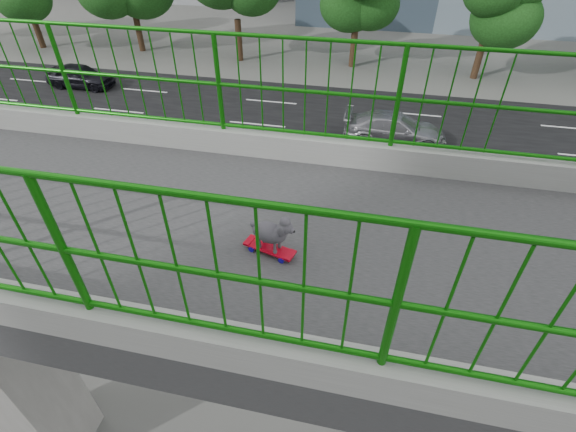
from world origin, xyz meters
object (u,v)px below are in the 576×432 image
at_px(car_2, 457,170).
at_px(car_4, 80,76).
at_px(poodle, 271,232).
at_px(skateboard, 270,249).
at_px(car_3, 395,129).

xyz_separation_m(car_2, car_4, (-6.40, -21.55, 0.03)).
bearing_deg(poodle, car_4, -122.69).
xyz_separation_m(skateboard, poodle, (0.01, 0.02, 0.21)).
relative_size(car_2, car_3, 0.99).
bearing_deg(poodle, car_3, -171.36).
bearing_deg(car_3, car_2, -141.42).
distance_m(poodle, car_2, 15.00).
bearing_deg(car_4, car_3, -99.56).
bearing_deg(car_4, car_2, -106.54).
xyz_separation_m(skateboard, car_2, (-12.70, 4.50, -6.39)).
distance_m(car_2, car_3, 4.09).
bearing_deg(poodle, car_2, 176.13).
distance_m(car_2, car_4, 22.48).
height_order(poodle, car_2, poodle).
bearing_deg(car_2, poodle, 160.59).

